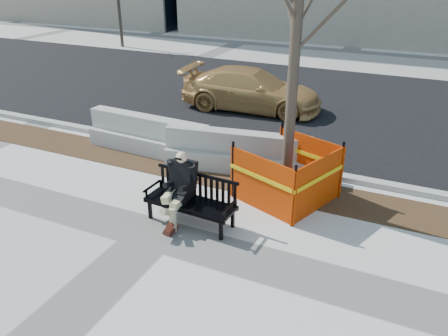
{
  "coord_description": "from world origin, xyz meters",
  "views": [
    {
      "loc": [
        3.91,
        -5.51,
        4.48
      ],
      "look_at": [
        0.81,
        1.2,
        0.94
      ],
      "focal_mm": 35.61,
      "sensor_mm": 36.0,
      "label": 1
    }
  ],
  "objects_px": {
    "bench": "(191,222)",
    "tree_fence": "(285,197)",
    "sedan": "(251,109)",
    "seated_man": "(182,218)",
    "jersey_barrier_right": "(236,170)",
    "jersey_barrier_left": "(150,152)"
  },
  "relations": [
    {
      "from": "bench",
      "to": "tree_fence",
      "type": "bearing_deg",
      "value": 55.52
    },
    {
      "from": "bench",
      "to": "sedan",
      "type": "distance_m",
      "value": 6.96
    },
    {
      "from": "seated_man",
      "to": "jersey_barrier_right",
      "type": "height_order",
      "value": "seated_man"
    },
    {
      "from": "jersey_barrier_left",
      "to": "sedan",
      "type": "bearing_deg",
      "value": 79.54
    },
    {
      "from": "bench",
      "to": "jersey_barrier_left",
      "type": "xyz_separation_m",
      "value": [
        -2.54,
        2.47,
        0.0
      ]
    },
    {
      "from": "jersey_barrier_left",
      "to": "jersey_barrier_right",
      "type": "distance_m",
      "value": 2.41
    },
    {
      "from": "jersey_barrier_right",
      "to": "tree_fence",
      "type": "bearing_deg",
      "value": -37.31
    },
    {
      "from": "bench",
      "to": "jersey_barrier_right",
      "type": "distance_m",
      "value": 2.44
    },
    {
      "from": "bench",
      "to": "sedan",
      "type": "relative_size",
      "value": 0.39
    },
    {
      "from": "sedan",
      "to": "jersey_barrier_right",
      "type": "bearing_deg",
      "value": -166.9
    },
    {
      "from": "jersey_barrier_right",
      "to": "seated_man",
      "type": "bearing_deg",
      "value": -101.67
    },
    {
      "from": "seated_man",
      "to": "jersey_barrier_left",
      "type": "distance_m",
      "value": 3.33
    },
    {
      "from": "sedan",
      "to": "jersey_barrier_left",
      "type": "height_order",
      "value": "sedan"
    },
    {
      "from": "bench",
      "to": "jersey_barrier_left",
      "type": "height_order",
      "value": "jersey_barrier_left"
    },
    {
      "from": "jersey_barrier_left",
      "to": "jersey_barrier_right",
      "type": "relative_size",
      "value": 1.0
    },
    {
      "from": "sedan",
      "to": "seated_man",
      "type": "bearing_deg",
      "value": -173.69
    },
    {
      "from": "seated_man",
      "to": "jersey_barrier_left",
      "type": "xyz_separation_m",
      "value": [
        -2.3,
        2.41,
        0.0
      ]
    },
    {
      "from": "sedan",
      "to": "jersey_barrier_left",
      "type": "distance_m",
      "value": 4.45
    },
    {
      "from": "tree_fence",
      "to": "sedan",
      "type": "relative_size",
      "value": 1.37
    },
    {
      "from": "sedan",
      "to": "jersey_barrier_left",
      "type": "xyz_separation_m",
      "value": [
        -1.04,
        -4.33,
        0.0
      ]
    },
    {
      "from": "tree_fence",
      "to": "sedan",
      "type": "bearing_deg",
      "value": 118.58
    },
    {
      "from": "tree_fence",
      "to": "jersey_barrier_right",
      "type": "distance_m",
      "value": 1.61
    }
  ]
}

